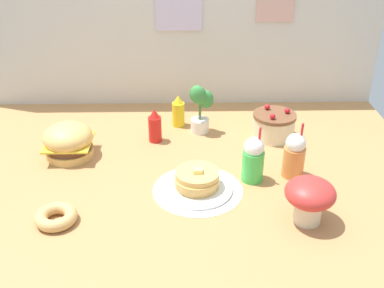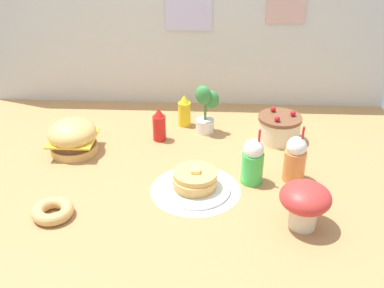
# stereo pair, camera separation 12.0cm
# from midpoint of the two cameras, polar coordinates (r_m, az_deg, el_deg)

# --- Properties ---
(ground_plane) EXTENTS (2.34, 1.73, 0.02)m
(ground_plane) POSITION_cam_midpoint_polar(r_m,az_deg,el_deg) (2.08, -3.84, -4.72)
(ground_plane) COLOR #B27F4C
(back_wall) EXTENTS (2.34, 0.04, 1.02)m
(back_wall) POSITION_cam_midpoint_polar(r_m,az_deg,el_deg) (2.66, -3.49, 15.38)
(back_wall) COLOR beige
(back_wall) RESTS_ON ground_plane
(doily_mat) EXTENTS (0.39, 0.39, 0.00)m
(doily_mat) POSITION_cam_midpoint_polar(r_m,az_deg,el_deg) (2.00, -1.02, -5.68)
(doily_mat) COLOR white
(doily_mat) RESTS_ON ground_plane
(burger) EXTENTS (0.23, 0.23, 0.17)m
(burger) POSITION_cam_midpoint_polar(r_m,az_deg,el_deg) (2.30, -16.44, 0.32)
(burger) COLOR #DBA859
(burger) RESTS_ON ground_plane
(pancake_stack) EXTENTS (0.30, 0.30, 0.11)m
(pancake_stack) POSITION_cam_midpoint_polar(r_m,az_deg,el_deg) (1.98, -1.10, -4.71)
(pancake_stack) COLOR white
(pancake_stack) RESTS_ON doily_mat
(layer_cake) EXTENTS (0.22, 0.22, 0.16)m
(layer_cake) POSITION_cam_midpoint_polar(r_m,az_deg,el_deg) (2.42, 8.66, 2.28)
(layer_cake) COLOR beige
(layer_cake) RESTS_ON ground_plane
(ketchup_bottle) EXTENTS (0.07, 0.07, 0.18)m
(ketchup_bottle) POSITION_cam_midpoint_polar(r_m,az_deg,el_deg) (2.36, -6.06, 2.15)
(ketchup_bottle) COLOR red
(ketchup_bottle) RESTS_ON ground_plane
(mustard_bottle) EXTENTS (0.07, 0.07, 0.18)m
(mustard_bottle) POSITION_cam_midpoint_polar(r_m,az_deg,el_deg) (2.51, -3.07, 3.98)
(mustard_bottle) COLOR yellow
(mustard_bottle) RESTS_ON ground_plane
(cream_soda_cup) EXTENTS (0.10, 0.10, 0.27)m
(cream_soda_cup) POSITION_cam_midpoint_polar(r_m,az_deg,el_deg) (2.03, 5.86, -1.87)
(cream_soda_cup) COLOR green
(cream_soda_cup) RESTS_ON ground_plane
(orange_float_cup) EXTENTS (0.10, 0.10, 0.27)m
(orange_float_cup) POSITION_cam_midpoint_polar(r_m,az_deg,el_deg) (2.08, 10.89, -1.42)
(orange_float_cup) COLOR orange
(orange_float_cup) RESTS_ON ground_plane
(donut_pink_glaze) EXTENTS (0.16, 0.16, 0.05)m
(donut_pink_glaze) POSITION_cam_midpoint_polar(r_m,az_deg,el_deg) (1.90, -18.18, -8.52)
(donut_pink_glaze) COLOR tan
(donut_pink_glaze) RESTS_ON ground_plane
(potted_plant) EXTENTS (0.13, 0.11, 0.27)m
(potted_plant) POSITION_cam_midpoint_polar(r_m,az_deg,el_deg) (2.41, -0.41, 4.60)
(potted_plant) COLOR white
(potted_plant) RESTS_ON ground_plane
(mushroom_stool) EXTENTS (0.19, 0.19, 0.19)m
(mushroom_stool) POSITION_cam_midpoint_polar(r_m,az_deg,el_deg) (1.81, 12.46, -6.40)
(mushroom_stool) COLOR beige
(mushroom_stool) RESTS_ON ground_plane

